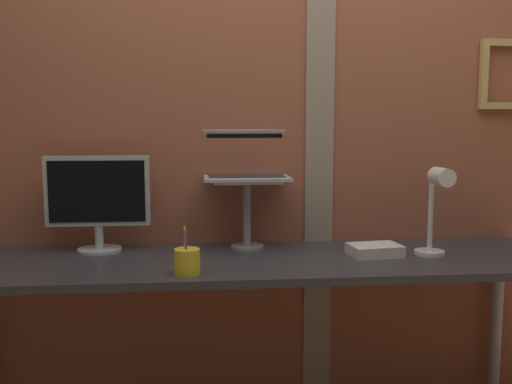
% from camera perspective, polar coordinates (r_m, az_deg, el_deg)
% --- Properties ---
extents(brick_wall_back, '(3.50, 0.16, 2.49)m').
position_cam_1_polar(brick_wall_back, '(2.58, 2.77, 6.14)').
color(brick_wall_back, '#9E563D').
rests_on(brick_wall_back, ground_plane).
extents(desk, '(2.38, 0.62, 0.75)m').
position_cam_1_polar(desk, '(2.27, 0.25, -8.28)').
color(desk, '#333338').
rests_on(desk, ground_plane).
extents(monitor, '(0.42, 0.18, 0.39)m').
position_cam_1_polar(monitor, '(2.42, -15.49, -0.43)').
color(monitor, '#ADB2B7').
rests_on(monitor, desk).
extents(laptop_stand, '(0.28, 0.22, 0.29)m').
position_cam_1_polar(laptop_stand, '(2.40, -0.91, -1.09)').
color(laptop_stand, gray).
rests_on(laptop_stand, desk).
extents(laptop, '(0.36, 0.30, 0.21)m').
position_cam_1_polar(laptop, '(2.45, -1.05, 2.65)').
color(laptop, '#ADB2B7').
rests_on(laptop, laptop_stand).
extents(desk_lamp, '(0.12, 0.20, 0.36)m').
position_cam_1_polar(desk_lamp, '(2.34, 17.57, -0.95)').
color(desk_lamp, white).
rests_on(desk_lamp, desk).
extents(pen_cup, '(0.09, 0.09, 0.17)m').
position_cam_1_polar(pen_cup, '(2.03, -6.88, -6.86)').
color(pen_cup, yellow).
rests_on(pen_cup, desk).
extents(paper_clutter_stack, '(0.22, 0.17, 0.05)m').
position_cam_1_polar(paper_clutter_stack, '(2.34, 11.75, -5.69)').
color(paper_clutter_stack, silver).
rests_on(paper_clutter_stack, desk).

